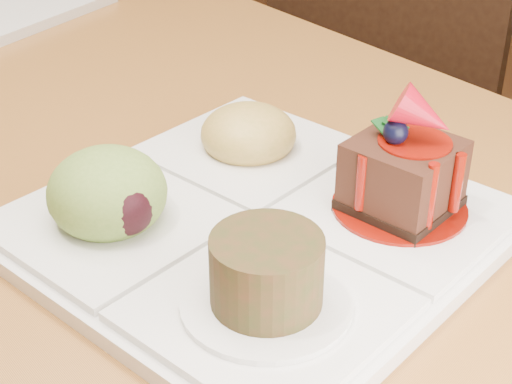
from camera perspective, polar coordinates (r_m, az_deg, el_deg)
chair_right at (r=1.23m, az=6.86°, el=3.49°), size 0.49×0.49×0.87m
sampler_plate at (r=0.53m, az=-0.54°, el=-1.09°), size 0.33×0.33×0.11m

